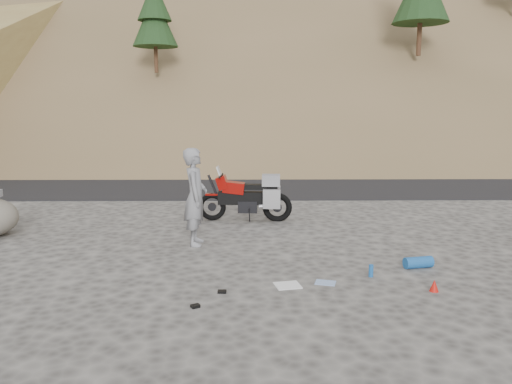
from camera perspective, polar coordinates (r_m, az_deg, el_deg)
ground at (r=9.24m, az=-1.64°, el=-7.45°), size 140.00×140.00×0.00m
road at (r=18.03m, az=-1.19°, el=1.08°), size 120.00×7.00×0.05m
hillside at (r=50.39m, az=-0.98°, el=19.35°), size 120.00×73.00×46.72m
motorcycle at (r=11.95m, az=-0.77°, el=-0.62°), size 2.27×0.73×1.35m
man at (r=10.14m, az=-6.83°, el=-5.93°), size 0.48×0.72×1.94m
gear_white_cloth at (r=7.85m, az=3.64°, el=-10.60°), size 0.45×0.42×0.01m
gear_blue_mat at (r=9.05m, az=18.06°, el=-7.65°), size 0.52×0.30×0.20m
gear_bottle at (r=8.40m, az=13.01°, el=-8.77°), size 0.08×0.08×0.20m
gear_funnel at (r=8.04m, az=19.70°, el=-10.04°), size 0.14×0.14×0.18m
gear_glove_a at (r=7.57m, az=-3.90°, el=-11.29°), size 0.13×0.09×0.04m
gear_glove_b at (r=7.09m, az=-6.95°, el=-12.81°), size 0.15×0.14×0.04m
gear_blue_cloth at (r=8.02m, az=7.94°, el=-10.22°), size 0.36×0.31×0.01m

